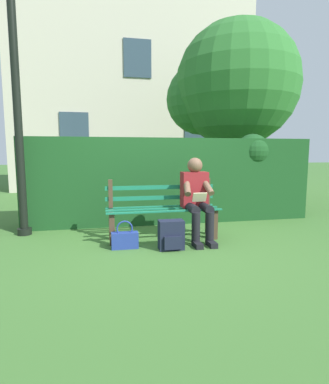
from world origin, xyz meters
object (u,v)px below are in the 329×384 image
at_px(park_bench, 162,210).
at_px(lamp_post, 16,92).
at_px(person_seated, 197,196).
at_px(tree, 230,88).
at_px(backpack, 171,235).
at_px(handbag, 125,239).

relative_size(park_bench, lamp_post, 0.44).
height_order(park_bench, person_seated, person_seated).
xyz_separation_m(park_bench, person_seated, (-0.47, 0.16, 0.21)).
height_order(park_bench, lamp_post, lamp_post).
xyz_separation_m(tree, lamp_post, (4.39, 2.42, -0.71)).
relative_size(park_bench, tree, 0.37).
bearing_deg(backpack, tree, -122.97).
height_order(tree, lamp_post, tree).
bearing_deg(park_bench, lamp_post, -16.78).
height_order(backpack, lamp_post, lamp_post).
bearing_deg(tree, park_bench, 52.45).
bearing_deg(backpack, park_bench, -88.96).
bearing_deg(backpack, person_seated, -140.41).
bearing_deg(tree, backpack, 57.03).
height_order(person_seated, handbag, person_seated).
xyz_separation_m(person_seated, backpack, (0.46, 0.38, -0.45)).
height_order(person_seated, lamp_post, lamp_post).
relative_size(park_bench, backpack, 4.25).
height_order(tree, backpack, tree).
xyz_separation_m(park_bench, tree, (-2.34, -3.04, 2.43)).
bearing_deg(park_bench, person_seated, 161.02).
height_order(backpack, handbag, backpack).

